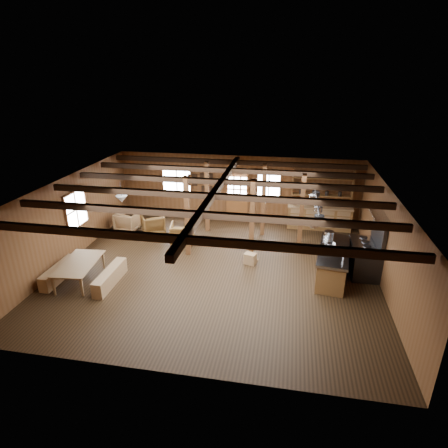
% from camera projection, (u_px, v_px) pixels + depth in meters
% --- Properties ---
extents(room, '(10.04, 9.04, 2.84)m').
position_uv_depth(room, '(216.00, 231.00, 11.49)').
color(room, black).
rests_on(room, ground).
extents(ceiling_joists, '(9.80, 8.82, 0.18)m').
position_uv_depth(ceiling_joists, '(217.00, 189.00, 11.17)').
color(ceiling_joists, black).
rests_on(ceiling_joists, ceiling).
extents(timber_posts, '(3.95, 2.35, 2.80)m').
position_uv_depth(timber_posts, '(242.00, 209.00, 13.30)').
color(timber_posts, '#4F2F16').
rests_on(timber_posts, floor).
extents(back_door, '(1.02, 0.08, 2.15)m').
position_uv_depth(back_door, '(237.00, 201.00, 15.75)').
color(back_door, brown).
rests_on(back_door, floor).
extents(window_back_left, '(1.32, 0.06, 1.32)m').
position_uv_depth(window_back_left, '(177.00, 182.00, 15.91)').
color(window_back_left, white).
rests_on(window_back_left, wall_back).
extents(window_back_right, '(1.02, 0.06, 1.32)m').
position_uv_depth(window_back_right, '(269.00, 186.00, 15.27)').
color(window_back_right, white).
rests_on(window_back_right, wall_back).
extents(window_left, '(0.14, 1.24, 1.32)m').
position_uv_depth(window_left, '(76.00, 209.00, 12.69)').
color(window_left, white).
rests_on(window_left, wall_back).
extents(notice_boards, '(1.08, 0.03, 0.90)m').
position_uv_depth(notice_boards, '(202.00, 182.00, 15.71)').
color(notice_boards, beige).
rests_on(notice_boards, wall_back).
extents(back_counter, '(2.55, 0.60, 2.45)m').
position_uv_depth(back_counter, '(319.00, 214.00, 15.07)').
color(back_counter, brown).
rests_on(back_counter, floor).
extents(pendant_lamps, '(1.86, 2.36, 0.66)m').
position_uv_depth(pendant_lamps, '(156.00, 191.00, 12.45)').
color(pendant_lamps, '#2D2D2F').
rests_on(pendant_lamps, ceiling).
extents(pot_rack, '(0.40, 3.00, 0.41)m').
position_uv_depth(pot_rack, '(317.00, 206.00, 10.92)').
color(pot_rack, '#2D2D2F').
rests_on(pot_rack, ceiling).
extents(kitchen_island, '(1.22, 2.60, 1.20)m').
position_uv_depth(kitchen_island, '(333.00, 262.00, 11.54)').
color(kitchen_island, brown).
rests_on(kitchen_island, floor).
extents(step_stool, '(0.49, 0.41, 0.37)m').
position_uv_depth(step_stool, '(250.00, 259.00, 12.40)').
color(step_stool, olive).
rests_on(step_stool, floor).
extents(commercial_range, '(0.84, 1.64, 2.02)m').
position_uv_depth(commercial_range, '(366.00, 254.00, 11.72)').
color(commercial_range, '#2D2D2F').
rests_on(commercial_range, floor).
extents(dining_table, '(1.18, 1.89, 0.63)m').
position_uv_depth(dining_table, '(81.00, 272.00, 11.30)').
color(dining_table, brown).
rests_on(dining_table, floor).
extents(bench_wall, '(0.31, 1.66, 0.46)m').
position_uv_depth(bench_wall, '(59.00, 272.00, 11.46)').
color(bench_wall, olive).
rests_on(bench_wall, floor).
extents(bench_aisle, '(0.32, 1.72, 0.47)m').
position_uv_depth(bench_aisle, '(110.00, 277.00, 11.18)').
color(bench_aisle, olive).
rests_on(bench_aisle, floor).
extents(armchair_a, '(1.12, 1.13, 0.75)m').
position_uv_depth(armchair_a, '(153.00, 224.00, 14.71)').
color(armchair_a, brown).
rests_on(armchair_a, floor).
extents(armchair_b, '(0.98, 1.00, 0.78)m').
position_uv_depth(armchair_b, '(182.00, 233.00, 13.82)').
color(armchair_b, brown).
rests_on(armchair_b, floor).
extents(armchair_c, '(0.90, 0.93, 0.77)m').
position_uv_depth(armchair_c, '(128.00, 221.00, 14.96)').
color(armchair_c, olive).
rests_on(armchair_c, floor).
extents(counter_pot, '(0.32, 0.32, 0.19)m').
position_uv_depth(counter_pot, '(329.00, 234.00, 12.17)').
color(counter_pot, '#B7B9BF').
rests_on(counter_pot, kitchen_island).
extents(bowl, '(0.32, 0.32, 0.06)m').
position_uv_depth(bowl, '(331.00, 244.00, 11.60)').
color(bowl, silver).
rests_on(bowl, kitchen_island).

